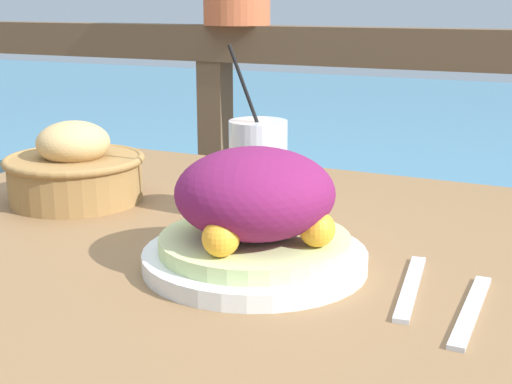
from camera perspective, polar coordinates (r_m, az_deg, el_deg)
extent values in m
cube|color=olive|center=(0.93, -5.10, -4.88)|extent=(0.99, 0.91, 0.04)
cube|color=olive|center=(1.60, -11.00, -10.58)|extent=(0.06, 0.06, 0.70)
cube|color=brown|center=(1.69, 10.47, 11.29)|extent=(2.80, 0.08, 0.09)
cube|color=brown|center=(1.96, -3.15, -2.61)|extent=(0.07, 0.07, 0.89)
cube|color=teal|center=(4.24, 19.27, 2.77)|extent=(12.00, 4.00, 0.40)
cylinder|color=silver|center=(0.82, -0.09, -5.36)|extent=(0.26, 0.26, 0.02)
cylinder|color=#C6DB8E|center=(0.82, -0.09, -4.11)|extent=(0.22, 0.22, 0.02)
ellipsoid|color=#72194C|center=(0.80, -0.09, -0.07)|extent=(0.18, 0.18, 0.10)
sphere|color=#F9A328|center=(0.77, 4.91, -2.96)|extent=(0.04, 0.04, 0.04)
sphere|color=#F9A328|center=(0.88, 1.14, -0.73)|extent=(0.04, 0.04, 0.04)
sphere|color=#F9A328|center=(0.86, -3.88, -1.14)|extent=(0.04, 0.04, 0.04)
sphere|color=#F9A328|center=(0.74, -2.84, -3.71)|extent=(0.04, 0.04, 0.04)
cylinder|color=silver|center=(0.99, 0.17, 1.76)|extent=(0.08, 0.08, 0.14)
cylinder|color=black|center=(0.97, 0.10, 5.57)|extent=(0.08, 0.03, 0.21)
cylinder|color=olive|center=(1.12, -14.23, 1.01)|extent=(0.20, 0.20, 0.07)
torus|color=olive|center=(1.11, -14.33, 2.52)|extent=(0.21, 0.21, 0.01)
ellipsoid|color=tan|center=(1.11, -14.41, 3.83)|extent=(0.11, 0.11, 0.07)
cylinder|color=#B75B38|center=(1.83, -1.55, 14.78)|extent=(0.17, 0.17, 0.10)
cube|color=silver|center=(0.78, 12.27, -7.42)|extent=(0.04, 0.18, 0.00)
cube|color=silver|center=(0.74, 16.83, -9.03)|extent=(0.02, 0.18, 0.00)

